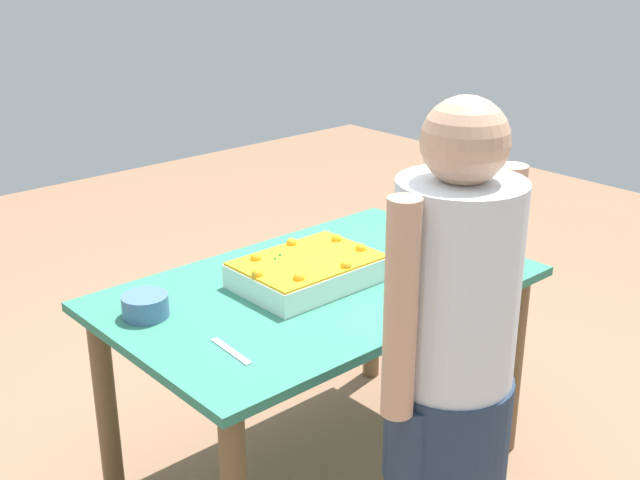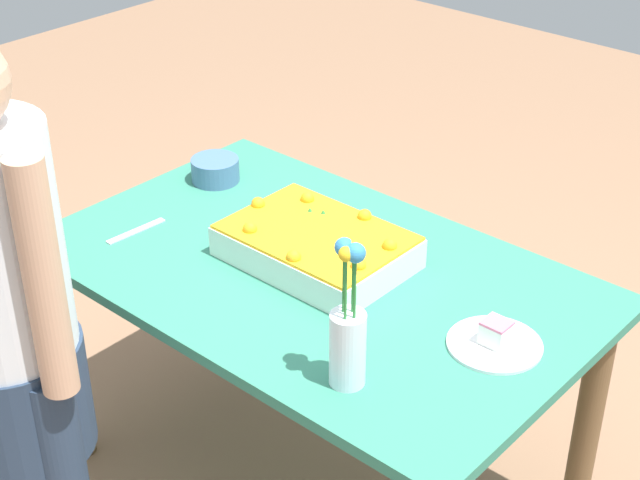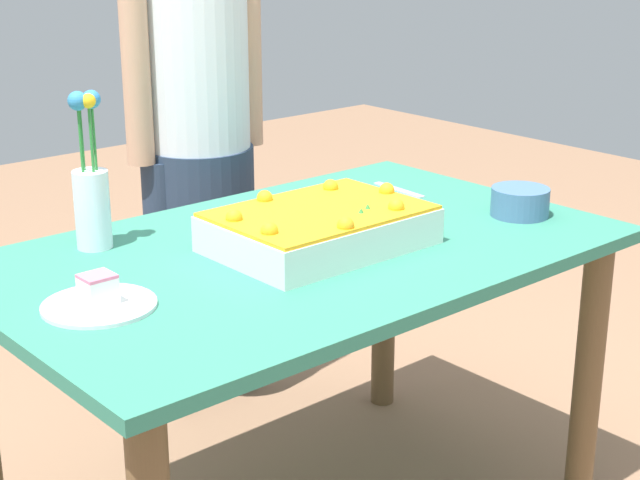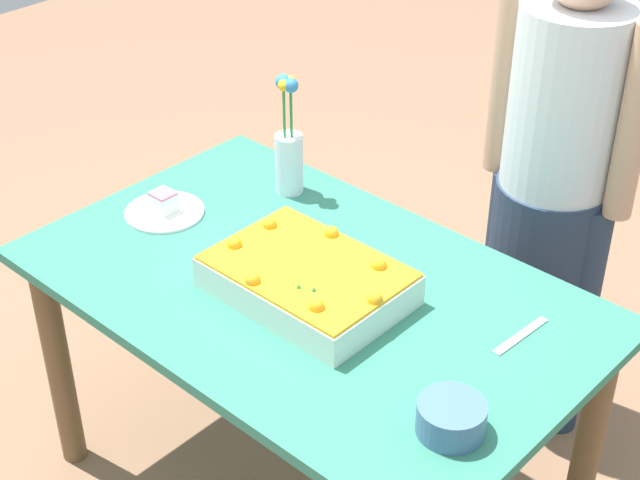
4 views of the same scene
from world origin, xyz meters
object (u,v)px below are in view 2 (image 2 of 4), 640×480
cake_knife (136,231)px  fruit_bowl (215,170)px  serving_plate_with_slice (495,340)px  flower_vase (348,333)px  person_standing (4,323)px  sheet_cake (317,246)px

cake_knife → fruit_bowl: size_ratio=1.29×
serving_plate_with_slice → cake_knife: size_ratio=1.19×
flower_vase → serving_plate_with_slice: bearing=-117.6°
serving_plate_with_slice → fruit_bowl: fruit_bowl is taller
cake_knife → fruit_bowl: 0.36m
fruit_bowl → person_standing: (-0.32, 0.90, 0.08)m
sheet_cake → fruit_bowl: (0.52, -0.14, -0.01)m
fruit_bowl → person_standing: 0.96m
serving_plate_with_slice → person_standing: person_standing is taller
serving_plate_with_slice → flower_vase: 0.37m
fruit_bowl → person_standing: size_ratio=0.09×
sheet_cake → cake_knife: 0.51m
sheet_cake → serving_plate_with_slice: (-0.54, 0.01, -0.03)m
cake_knife → person_standing: size_ratio=0.12×
flower_vase → fruit_bowl: bearing=-27.3°
person_standing → sheet_cake: bearing=-14.9°
sheet_cake → flower_vase: flower_vase is taller
serving_plate_with_slice → fruit_bowl: (1.06, -0.15, 0.02)m
sheet_cake → serving_plate_with_slice: 0.54m
person_standing → cake_knife: bearing=25.0°
sheet_cake → serving_plate_with_slice: size_ratio=2.12×
flower_vase → cake_knife: bearing=-7.7°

